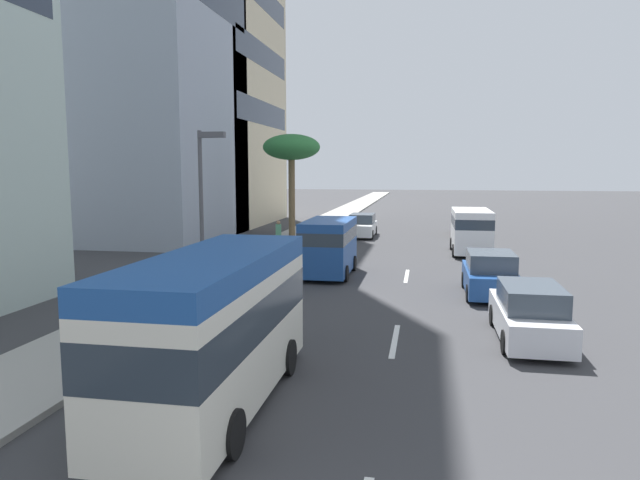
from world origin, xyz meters
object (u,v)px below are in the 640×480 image
Objects in this scene: minibus_lead at (216,324)px; car_seventh at (466,225)px; pedestrian_near_lamp at (278,234)px; car_fourth at (490,275)px; street_lamp at (204,196)px; car_sixth at (362,226)px; van_third at (329,244)px; van_second at (471,229)px; palm_tree at (292,149)px; car_fifth at (529,314)px.

minibus_lead is 33.13m from car_seventh.
car_fourth is at bearing -53.30° from pedestrian_near_lamp.
street_lamp reaches higher than car_fourth.
car_fourth reaches higher than car_sixth.
street_lamp is at bearing -25.32° from van_third.
palm_tree is (3.95, 11.44, 4.70)m from van_second.
car_seventh is 26.75m from street_lamp.
van_second is at bearing -34.03° from street_lamp.
palm_tree is at bearing 36.94° from car_fourth.
car_seventh is at bearing -1.24° from car_fourth.
van_third reaches higher than car_fourth.
van_third is 1.01× the size of car_fifth.
street_lamp is (-22.09, 3.03, 3.13)m from car_sixth.
car_sixth is at bearing 44.41° from van_second.
minibus_lead is 1.62× the size of car_fourth.
minibus_lead is 13.47m from car_fourth.
minibus_lead is 21.79m from pedestrian_near_lamp.
street_lamp is at bearing -7.80° from car_sixth.
van_third is 7.41m from car_fourth.
pedestrian_near_lamp is 7.41m from palm_tree.
car_sixth is (24.15, 7.40, -0.00)m from car_fifth.
car_fourth is 5.86m from car_fifth.
van_second is (22.82, -6.71, -0.28)m from minibus_lead.
minibus_lead reaches higher than van_second.
van_third is at bearing 139.87° from van_second.
minibus_lead reaches higher than car_fifth.
van_second is 0.84× the size of street_lamp.
minibus_lead reaches higher than car_sixth.
pedestrian_near_lamp reaches higher than car_fourth.
street_lamp reaches higher than minibus_lead.
car_sixth is at bearing -179.37° from van_third.
car_sixth is 0.77× the size of street_lamp.
pedestrian_near_lamp is at bearing -175.03° from palm_tree.
car_fourth is at bearing 150.55° from minibus_lead.
palm_tree reaches higher than car_sixth.
minibus_lead is 1.49× the size of car_sixth.
street_lamp is (-13.45, -0.90, 2.81)m from pedestrian_near_lamp.
van_second is 1.09× the size of car_fifth.
pedestrian_near_lamp is (-1.46, 10.97, -0.34)m from van_second.
minibus_lead is 1.56× the size of car_seventh.
van_third is 1.00× the size of car_sixth.
car_seventh is 0.64× the size of palm_tree.
van_third is 0.77× the size of street_lamp.
car_fourth is 0.93× the size of car_fifth.
car_sixth is at bearing -179.38° from minibus_lead.
van_second is 2.93× the size of pedestrian_near_lamp.
car_seventh is (17.68, -7.21, -0.69)m from van_third.
van_second is 11.07m from pedestrian_near_lamp.
pedestrian_near_lamp is at bearing 3.85° from street_lamp.
car_fifth reaches higher than car_seventh.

